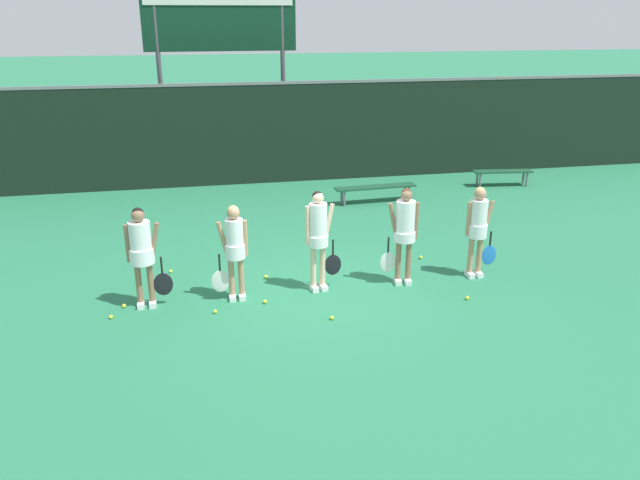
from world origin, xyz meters
TOP-DOWN VIEW (x-y plane):
  - ground_plane at (0.00, 0.00)m, footprint 140.00×140.00m
  - fence_windscreen at (0.00, 7.64)m, footprint 60.00×0.08m
  - scoreboard at (-0.97, 9.52)m, footprint 4.47×0.15m
  - bench_courtside at (2.55, 5.05)m, footprint 2.15×0.48m
  - bench_far at (6.56, 5.92)m, footprint 1.69×0.56m
  - player_0 at (-2.95, -0.05)m, footprint 0.70×0.40m
  - player_1 at (-1.45, -0.07)m, footprint 0.64×0.34m
  - player_2 at (0.00, 0.03)m, footprint 0.65×0.36m
  - player_3 at (1.55, -0.02)m, footprint 0.67×0.39m
  - player_4 at (2.97, 0.02)m, footprint 0.65×0.36m
  - tennis_ball_0 at (-1.00, -0.37)m, footprint 0.07×0.07m
  - tennis_ball_1 at (2.42, -0.93)m, footprint 0.07×0.07m
  - tennis_ball_2 at (-3.33, -0.05)m, footprint 0.07×0.07m
  - tennis_ball_3 at (-3.50, -0.42)m, footprint 0.07×0.07m
  - tennis_ball_4 at (2.31, 1.03)m, footprint 0.07×0.07m
  - tennis_ball_5 at (-0.85, 0.68)m, footprint 0.07×0.07m
  - tennis_ball_6 at (-2.59, 1.32)m, footprint 0.07×0.07m
  - tennis_ball_7 at (-1.85, -0.57)m, footprint 0.06×0.06m
  - tennis_ball_8 at (-0.02, -1.18)m, footprint 0.07×0.07m

SIDE VIEW (x-z plane):
  - ground_plane at x=0.00m, z-range 0.00..0.00m
  - tennis_ball_7 at x=-1.85m, z-range 0.00..0.06m
  - tennis_ball_3 at x=-3.50m, z-range 0.00..0.07m
  - tennis_ball_6 at x=-2.59m, z-range 0.00..0.07m
  - tennis_ball_8 at x=-0.02m, z-range 0.00..0.07m
  - tennis_ball_1 at x=2.42m, z-range 0.00..0.07m
  - tennis_ball_2 at x=-3.33m, z-range 0.00..0.07m
  - tennis_ball_0 at x=-1.00m, z-range 0.00..0.07m
  - tennis_ball_4 at x=2.31m, z-range 0.00..0.07m
  - tennis_ball_5 at x=-0.85m, z-range 0.00..0.07m
  - bench_far at x=6.56m, z-range 0.16..0.60m
  - bench_courtside at x=2.55m, z-range 0.16..0.60m
  - player_1 at x=-1.45m, z-range 0.14..1.81m
  - player_4 at x=2.97m, z-range 0.15..1.87m
  - player_0 at x=-2.95m, z-range 0.16..1.88m
  - player_3 at x=1.55m, z-range 0.17..1.95m
  - player_2 at x=0.00m, z-range 0.16..1.97m
  - fence_windscreen at x=0.00m, z-range 0.01..2.88m
  - scoreboard at x=-0.97m, z-range 1.48..6.65m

